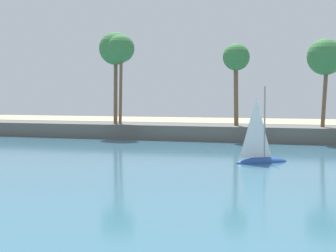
{
  "coord_description": "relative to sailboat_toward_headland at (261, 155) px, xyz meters",
  "views": [
    {
      "loc": [
        4.32,
        1.29,
        5.15
      ],
      "look_at": [
        -0.32,
        14.71,
        4.38
      ],
      "focal_mm": 57.71,
      "sensor_mm": 36.0,
      "label": 1
    }
  ],
  "objects": [
    {
      "name": "sea",
      "position": [
        2.42,
        12.52,
        -0.6
      ],
      "size": [
        220.0,
        95.41,
        0.06
      ],
      "primitive_type": "cube",
      "color": "#386B84",
      "rests_on": "ground"
    },
    {
      "name": "palm_headland",
      "position": [
        3.42,
        20.24,
        2.9
      ],
      "size": [
        89.51,
        6.27,
        13.26
      ],
      "color": "#605B54",
      "rests_on": "ground"
    },
    {
      "name": "sailboat_toward_headland",
      "position": [
        0.0,
        0.0,
        0.0
      ],
      "size": [
        4.22,
        3.76,
        6.33
      ],
      "color": "#234793",
      "rests_on": "sea"
    }
  ]
}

